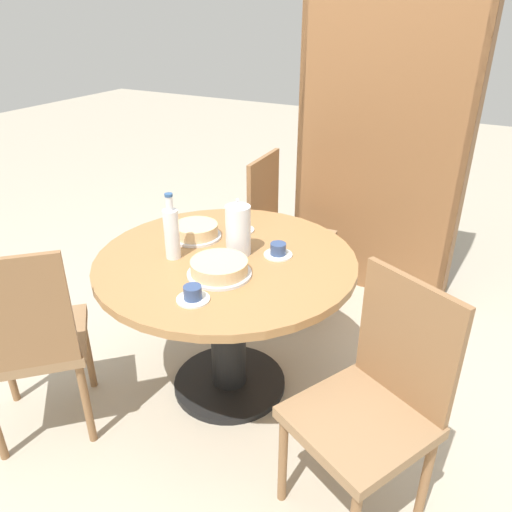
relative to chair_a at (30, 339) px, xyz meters
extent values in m
plane|color=#B2A893|center=(0.55, 0.63, -0.50)|extent=(14.00, 14.00, 0.00)
cylinder|color=black|center=(0.55, 0.63, -0.48)|extent=(0.55, 0.55, 0.03)
cylinder|color=black|center=(0.55, 0.63, -0.14)|extent=(0.17, 0.17, 0.65)
cylinder|color=#9E7042|center=(0.55, 0.63, 0.21)|extent=(1.15, 1.15, 0.04)
cylinder|color=olive|center=(-0.04, 0.30, -0.29)|extent=(0.03, 0.03, 0.42)
cylinder|color=olive|center=(-0.30, 0.05, -0.29)|extent=(0.03, 0.03, 0.42)
cylinder|color=olive|center=(0.21, 0.04, -0.29)|extent=(0.03, 0.03, 0.42)
cube|color=#93704C|center=(-0.05, 0.05, -0.06)|extent=(0.59, 0.59, 0.04)
cube|color=olive|center=(0.09, -0.09, 0.20)|extent=(0.30, 0.30, 0.47)
cylinder|color=olive|center=(1.06, 0.18, -0.29)|extent=(0.03, 0.03, 0.42)
cylinder|color=olive|center=(1.22, 0.50, -0.29)|extent=(0.03, 0.03, 0.42)
cylinder|color=olive|center=(1.55, 0.34, -0.29)|extent=(0.03, 0.03, 0.42)
cube|color=#93704C|center=(1.31, 0.26, -0.06)|extent=(0.56, 0.56, 0.04)
cube|color=olive|center=(1.39, 0.43, 0.20)|extent=(0.37, 0.20, 0.47)
cylinder|color=olive|center=(0.70, 1.30, -0.29)|extent=(0.03, 0.03, 0.42)
cylinder|color=olive|center=(0.68, 1.66, -0.29)|extent=(0.03, 0.03, 0.42)
cylinder|color=olive|center=(0.34, 1.28, -0.29)|extent=(0.03, 0.03, 0.42)
cylinder|color=olive|center=(0.32, 1.64, -0.29)|extent=(0.03, 0.03, 0.42)
cube|color=#93704C|center=(0.51, 1.47, -0.06)|extent=(0.44, 0.44, 0.04)
cube|color=olive|center=(0.31, 1.46, 0.20)|extent=(0.05, 0.40, 0.47)
cube|color=brown|center=(1.33, 2.02, 0.46)|extent=(0.04, 0.28, 1.92)
cube|color=brown|center=(0.35, 2.02, 0.46)|extent=(0.04, 0.28, 1.92)
cube|color=brown|center=(0.84, 1.89, 0.46)|extent=(1.02, 0.02, 1.92)
cube|color=brown|center=(0.84, 2.02, -0.48)|extent=(0.95, 0.27, 0.04)
cube|color=brown|center=(0.84, 2.02, 0.14)|extent=(0.95, 0.27, 0.04)
cube|color=brown|center=(0.84, 2.02, 0.78)|extent=(0.95, 0.27, 0.04)
cube|color=#703384|center=(1.11, 2.01, -0.18)|extent=(0.39, 0.21, 0.57)
cube|color=teal|center=(0.56, 2.01, -0.20)|extent=(0.39, 0.21, 0.52)
cube|color=orange|center=(1.09, 2.01, 0.42)|extent=(0.45, 0.21, 0.52)
cube|color=#28703D|center=(0.59, 2.01, 0.38)|extent=(0.45, 0.21, 0.43)
cube|color=beige|center=(1.11, 2.01, 1.02)|extent=(0.41, 0.21, 0.43)
cube|color=orange|center=(0.57, 2.01, 1.09)|extent=(0.41, 0.21, 0.57)
cylinder|color=silver|center=(0.58, 0.69, 0.34)|extent=(0.11, 0.11, 0.22)
cone|color=silver|center=(0.58, 0.69, 0.46)|extent=(0.10, 0.10, 0.02)
sphere|color=silver|center=(0.58, 0.69, 0.48)|extent=(0.02, 0.02, 0.02)
cylinder|color=silver|center=(0.35, 0.52, 0.34)|extent=(0.07, 0.07, 0.22)
cylinder|color=silver|center=(0.35, 0.52, 0.48)|extent=(0.03, 0.03, 0.06)
cylinder|color=#2D5184|center=(0.35, 0.52, 0.51)|extent=(0.03, 0.03, 0.01)
cylinder|color=silver|center=(0.61, 0.48, 0.23)|extent=(0.27, 0.27, 0.01)
cylinder|color=#DBB784|center=(0.61, 0.48, 0.26)|extent=(0.24, 0.24, 0.05)
cylinder|color=silver|center=(0.32, 0.74, 0.23)|extent=(0.24, 0.24, 0.01)
cylinder|color=#DBB784|center=(0.32, 0.74, 0.26)|extent=(0.21, 0.21, 0.05)
cylinder|color=silver|center=(0.75, 0.76, 0.23)|extent=(0.13, 0.13, 0.01)
cylinder|color=#334775|center=(0.75, 0.76, 0.26)|extent=(0.07, 0.07, 0.05)
cylinder|color=silver|center=(0.63, 0.27, 0.23)|extent=(0.13, 0.13, 0.01)
cylinder|color=#334775|center=(0.63, 0.27, 0.26)|extent=(0.07, 0.07, 0.05)
cylinder|color=silver|center=(0.47, 0.91, 0.23)|extent=(0.13, 0.13, 0.01)
cylinder|color=#334775|center=(0.47, 0.91, 0.26)|extent=(0.07, 0.07, 0.05)
camera|label=1|loc=(1.59, -1.01, 1.23)|focal=35.00mm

